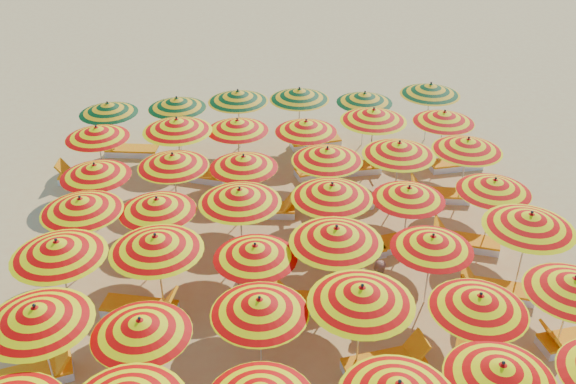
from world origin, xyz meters
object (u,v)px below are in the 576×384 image
object	(u,v)px
lounger_7	(576,340)
lounger_6	(495,369)
umbrella_15	(336,235)
umbrella_18	(81,205)
umbrella_19	(157,205)
umbrella_31	(177,125)
umbrella_23	(494,185)
lounger_13	(464,242)
umbrella_17	(530,221)
lounger_9	(308,302)
lounger_10	(494,290)
umbrella_34	(374,115)
umbrella_41	(430,89)
lounger_5	(386,363)
lounger_18	(201,175)
lounger_4	(31,376)
lounger_14	(267,210)
umbrella_6	(36,315)
umbrella_11	(574,285)
umbrella_24	(95,170)
umbrella_21	(332,191)
umbrella_36	(108,108)
umbrella_40	(365,97)
umbrella_38	(238,96)
lounger_17	(86,177)
umbrella_22	(409,193)
umbrella_10	(479,302)
beachgoer_a	(244,291)
umbrella_8	(260,306)
lounger_15	(342,203)
umbrella_13	(156,243)
beachgoer_b	(378,284)
umbrella_25	(173,160)
umbrella_37	(177,103)
lounger_19	(324,170)
umbrella_35	(444,117)
umbrella_7	(141,327)
lounger_11	(350,253)
umbrella_39	(299,94)
lounger_8	(142,308)
lounger_20	(355,168)
umbrella_27	(327,154)
umbrella_26	(244,162)
umbrella_20	(240,196)
umbrella_28	(399,149)
umbrella_29	(468,145)
lounger_22	(131,150)
umbrella_30	(97,132)

from	to	relation	value
lounger_7	lounger_6	bearing A→B (deg)	9.15
umbrella_15	umbrella_18	world-z (taller)	umbrella_15
umbrella_19	umbrella_31	distance (m)	4.17
umbrella_23	lounger_13	size ratio (longest dim) A/B	1.22
umbrella_17	lounger_7	distance (m)	2.73
lounger_9	lounger_10	size ratio (longest dim) A/B	0.99
umbrella_34	umbrella_41	size ratio (longest dim) A/B	0.91
lounger_5	lounger_18	world-z (taller)	same
lounger_4	lounger_14	bearing A→B (deg)	33.26
umbrella_6	umbrella_11	xyz separation A→B (m)	(10.38, 0.02, -0.12)
umbrella_6	umbrella_24	bearing A→B (deg)	89.02
umbrella_21	umbrella_23	size ratio (longest dim) A/B	1.02
umbrella_15	umbrella_36	bearing A→B (deg)	127.27
umbrella_40	umbrella_38	bearing A→B (deg)	177.08
lounger_7	lounger_17	xyz separation A→B (m)	(-11.69, 8.21, 0.00)
umbrella_22	lounger_6	distance (m)	4.77
umbrella_10	beachgoer_a	xyz separation A→B (m)	(-4.48, 2.01, -1.04)
umbrella_8	lounger_9	bearing A→B (deg)	57.96
lounger_15	umbrella_13	bearing A→B (deg)	34.51
lounger_18	beachgoer_b	xyz separation A→B (m)	(4.17, -6.33, 0.50)
umbrella_25	lounger_5	bearing A→B (deg)	-53.72
umbrella_37	lounger_19	bearing A→B (deg)	-23.94
umbrella_18	umbrella_10	bearing A→B (deg)	-27.37
lounger_5	lounger_17	xyz separation A→B (m)	(-7.48, 8.49, 0.00)
umbrella_10	umbrella_35	world-z (taller)	umbrella_10
umbrella_7	umbrella_25	distance (m)	6.39
lounger_11	lounger_14	distance (m)	3.02
umbrella_39	lounger_11	bearing A→B (deg)	-84.72
umbrella_6	lounger_8	bearing A→B (deg)	54.14
umbrella_21	umbrella_37	bearing A→B (deg)	123.57
umbrella_24	beachgoer_a	size ratio (longest dim) A/B	1.53
lounger_6	lounger_20	xyz separation A→B (m)	(-1.27, 8.66, 0.00)
umbrella_31	umbrella_39	distance (m)	4.45
umbrella_37	lounger_8	distance (m)	8.23
umbrella_8	umbrella_40	size ratio (longest dim) A/B	1.13
beachgoer_a	umbrella_38	bearing A→B (deg)	-123.63
umbrella_27	lounger_9	world-z (taller)	umbrella_27
umbrella_40	lounger_20	distance (m)	2.54
lounger_9	umbrella_35	bearing A→B (deg)	-119.31
umbrella_39	lounger_17	world-z (taller)	umbrella_39
umbrella_26	lounger_8	world-z (taller)	umbrella_26
umbrella_23	lounger_13	bearing A→B (deg)	-168.28
lounger_7	umbrella_34	bearing A→B (deg)	-79.10
umbrella_6	lounger_20	bearing A→B (deg)	47.20
umbrella_37	lounger_15	size ratio (longest dim) A/B	1.12
umbrella_20	umbrella_28	size ratio (longest dim) A/B	1.00
umbrella_19	umbrella_29	distance (m)	8.73
lounger_17	lounger_22	bearing A→B (deg)	-118.92
umbrella_10	umbrella_30	world-z (taller)	umbrella_10
lounger_4	lounger_18	world-z (taller)	same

